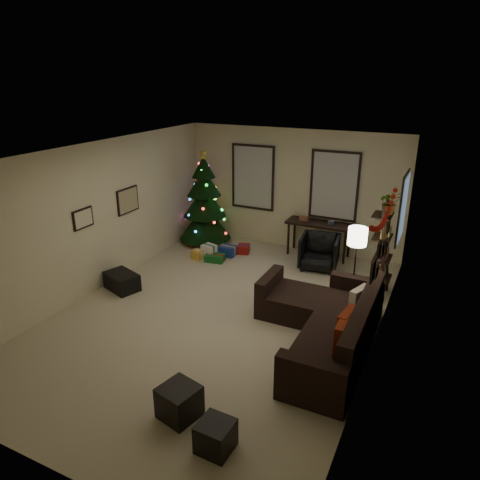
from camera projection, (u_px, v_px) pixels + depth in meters
name	position (u px, v px, depth m)	size (l,w,h in m)	color
floor	(219.00, 314.00, 7.48)	(7.00, 7.00, 0.00)	#C0B391
ceiling	(216.00, 153.00, 6.53)	(7.00, 7.00, 0.00)	white
wall_back	(292.00, 190.00, 9.95)	(5.00, 5.00, 0.00)	beige
wall_front	(35.00, 361.00, 4.06)	(5.00, 5.00, 0.00)	beige
wall_left	(96.00, 218.00, 8.02)	(7.00, 7.00, 0.00)	beige
wall_right	(381.00, 268.00, 5.99)	(7.00, 7.00, 0.00)	beige
window_back_left	(253.00, 177.00, 10.24)	(1.05, 0.06, 1.50)	#728CB2
window_back_right	(334.00, 186.00, 9.47)	(1.05, 0.06, 1.50)	#728CB2
window_right_wall	(404.00, 208.00, 8.09)	(0.06, 0.90, 1.30)	#728CB2
christmas_tree	(205.00, 205.00, 10.34)	(1.21, 1.21, 2.25)	black
presents	(215.00, 250.00, 9.88)	(1.50, 1.01, 0.30)	silver
sofa	(327.00, 325.00, 6.63)	(1.88, 2.74, 0.87)	black
pillow_red_a	(341.00, 336.00, 5.71)	(0.11, 0.43, 0.43)	maroon
pillow_red_b	(347.00, 326.00, 5.94)	(0.12, 0.44, 0.44)	maroon
pillow_cream	(359.00, 300.00, 6.63)	(0.11, 0.40, 0.40)	beige
ottoman_near	(179.00, 402.00, 5.21)	(0.42, 0.42, 0.40)	black
ottoman_far	(216.00, 436.00, 4.75)	(0.36, 0.36, 0.34)	black
desk	(319.00, 227.00, 9.65)	(1.42, 0.51, 0.77)	black
desk_chair	(319.00, 252.00, 9.13)	(0.70, 0.65, 0.72)	black
bookshelf	(384.00, 252.00, 7.83)	(0.30, 0.52, 1.75)	black
potted_plant	(390.00, 199.00, 7.47)	(0.46, 0.40, 0.51)	#4C4C4C
floor_lamp	(357.00, 242.00, 7.22)	(0.31, 0.31, 1.48)	black
art_map	(128.00, 200.00, 8.71)	(0.04, 0.60, 0.50)	black
art_abstract	(83.00, 218.00, 7.70)	(0.04, 0.45, 0.35)	black
gallery	(380.00, 254.00, 5.86)	(0.03, 1.25, 0.54)	black
garland	(384.00, 214.00, 5.82)	(0.08, 1.90, 0.30)	#A5140C
stocking_left	(288.00, 186.00, 10.07)	(0.20, 0.05, 0.36)	#990F0C
stocking_right	(301.00, 184.00, 9.87)	(0.20, 0.05, 0.36)	#990F0C
storage_bin	(122.00, 281.00, 8.30)	(0.64, 0.43, 0.32)	black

